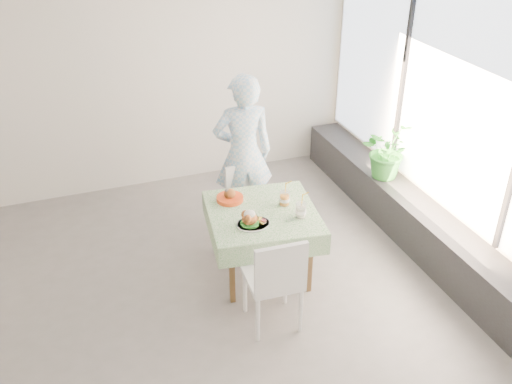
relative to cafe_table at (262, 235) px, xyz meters
name	(u,v)px	position (x,y,z in m)	size (l,w,h in m)	color
floor	(169,305)	(-1.02, -0.17, -0.46)	(6.00, 6.00, 0.00)	slate
ceiling	(139,4)	(-1.02, -0.17, 2.34)	(6.00, 6.00, 0.00)	white
wall_back	(114,84)	(-1.02, 2.33, 0.94)	(6.00, 0.02, 2.80)	silver
wall_right	(455,127)	(1.98, -0.17, 0.94)	(0.02, 5.00, 2.80)	silver
window_pane	(457,104)	(1.95, -0.17, 1.19)	(0.01, 4.80, 2.18)	#D1E0F9
window_ledge	(421,228)	(1.78, -0.17, -0.21)	(0.40, 4.80, 0.50)	black
cafe_table	(262,235)	(0.00, 0.00, 0.00)	(1.17, 1.17, 0.74)	brown
chair_far	(248,215)	(0.10, 0.72, -0.21)	(0.45, 0.45, 0.82)	white
chair_near	(273,296)	(-0.17, -0.73, -0.16)	(0.49, 0.49, 0.98)	white
diner	(243,154)	(0.13, 0.94, 0.45)	(0.66, 0.44, 1.82)	#96CCF1
main_dish	(251,220)	(-0.19, -0.20, 0.34)	(0.32, 0.32, 0.16)	white
juice_cup_orange	(285,199)	(0.25, 0.04, 0.35)	(0.11, 0.11, 0.30)	white
juice_cup_lemonade	(301,211)	(0.31, -0.22, 0.35)	(0.11, 0.11, 0.30)	white
second_dish	(230,197)	(-0.23, 0.31, 0.32)	(0.27, 0.27, 0.13)	red
potted_plant	(386,150)	(1.75, 0.63, 0.37)	(0.59, 0.51, 0.66)	#267025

